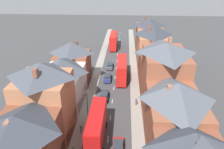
{
  "coord_description": "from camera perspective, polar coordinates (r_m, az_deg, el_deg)",
  "views": [
    {
      "loc": [
        2.48,
        -16.57,
        25.52
      ],
      "look_at": [
        -0.57,
        32.13,
        2.65
      ],
      "focal_mm": 35.0,
      "sensor_mm": 36.0,
      "label": 1
    }
  ],
  "objects": [
    {
      "name": "car_near_blue",
      "position": [
        56.48,
        -1.13,
        -0.8
      ],
      "size": [
        1.9,
        4.38,
        1.66
      ],
      "color": "navy",
      "rests_on": "ground"
    },
    {
      "name": "centre_line_dashes",
      "position": [
        58.48,
        0.79,
        -0.75
      ],
      "size": [
        0.14,
        97.8,
        0.01
      ],
      "color": "silver",
      "rests_on": "ground"
    },
    {
      "name": "pedestrian_mid_left",
      "position": [
        39.34,
        -8.09,
        -13.67
      ],
      "size": [
        0.36,
        0.22,
        1.61
      ],
      "color": "brown",
      "rests_on": "pavement_left"
    },
    {
      "name": "car_parked_right_a",
      "position": [
        48.33,
        -2.02,
        -5.62
      ],
      "size": [
        1.9,
        4.47,
        1.65
      ],
      "color": "black",
      "rests_on": "ground"
    },
    {
      "name": "pavement_right",
      "position": [
        60.27,
        5.73,
        0.01
      ],
      "size": [
        2.2,
        104.0,
        0.14
      ],
      "primitive_type": "cube",
      "color": "gray",
      "rests_on": "ground"
    },
    {
      "name": "street_lamp",
      "position": [
        41.31,
        -6.43,
        -7.69
      ],
      "size": [
        0.2,
        1.12,
        5.5
      ],
      "color": "black",
      "rests_on": "ground"
    },
    {
      "name": "pedestrian_mid_right",
      "position": [
        46.33,
        6.33,
        -6.96
      ],
      "size": [
        0.36,
        0.22,
        1.61
      ],
      "color": "brown",
      "rests_on": "pavement_right"
    },
    {
      "name": "double_decker_bus_far_approaching",
      "position": [
        36.56,
        -4.05,
        -13.34
      ],
      "size": [
        2.74,
        10.8,
        5.3
      ],
      "color": "red",
      "rests_on": "ground"
    },
    {
      "name": "car_near_silver",
      "position": [
        35.87,
        1.59,
        -18.42
      ],
      "size": [
        1.9,
        4.15,
        1.62
      ],
      "color": "maroon",
      "rests_on": "ground"
    },
    {
      "name": "pavement_left",
      "position": [
        60.69,
        -3.93,
        0.26
      ],
      "size": [
        2.2,
        104.0,
        0.14
      ],
      "primitive_type": "cube",
      "color": "gray",
      "rests_on": "ground"
    },
    {
      "name": "double_decker_bus_lead",
      "position": [
        81.16,
        0.41,
        8.87
      ],
      "size": [
        2.74,
        10.8,
        5.3
      ],
      "color": "red",
      "rests_on": "ground"
    },
    {
      "name": "terrace_row_right",
      "position": [
        45.47,
        12.98,
        -0.78
      ],
      "size": [
        8.0,
        72.78,
        13.96
      ],
      "color": "silver",
      "rests_on": "ground"
    },
    {
      "name": "double_decker_bus_mid_street",
      "position": [
        56.48,
        2.58,
        1.39
      ],
      "size": [
        2.74,
        10.8,
        5.3
      ],
      "color": "red",
      "rests_on": "ground"
    },
    {
      "name": "car_parked_left_a",
      "position": [
        63.71,
        -0.55,
        2.31
      ],
      "size": [
        1.9,
        4.46,
        1.64
      ],
      "color": "#4C515B",
      "rests_on": "ground"
    },
    {
      "name": "terrace_row_left",
      "position": [
        37.48,
        -16.98,
        -8.41
      ],
      "size": [
        8.0,
        47.2,
        13.38
      ],
      "color": "brown",
      "rests_on": "ground"
    }
  ]
}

